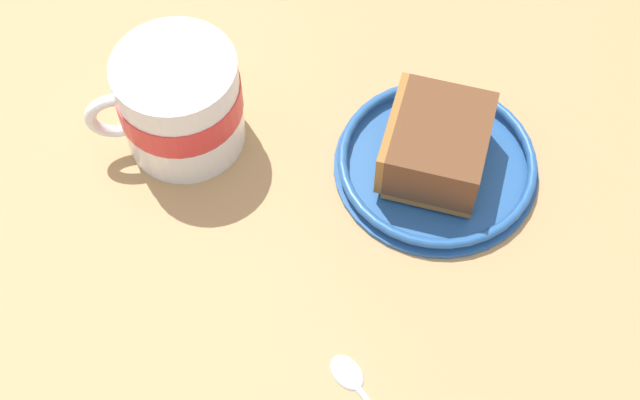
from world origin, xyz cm
name	(u,v)px	position (x,y,z in cm)	size (l,w,h in cm)	color
ground_plane	(406,211)	(0.00, 0.00, -1.71)	(122.79, 122.79, 3.42)	tan
small_plate	(436,163)	(-3.57, 1.24, 0.78)	(16.37, 16.37, 1.59)	#26599E
cake_slice	(437,145)	(-3.55, 0.98, 3.29)	(9.20, 8.28, 4.91)	#9E662D
tea_mug	(177,104)	(0.46, -18.99, 4.71)	(9.81, 11.37, 8.96)	white
teaspoon	(363,393)	(16.27, 1.52, 0.35)	(7.97, 10.88, 0.80)	silver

